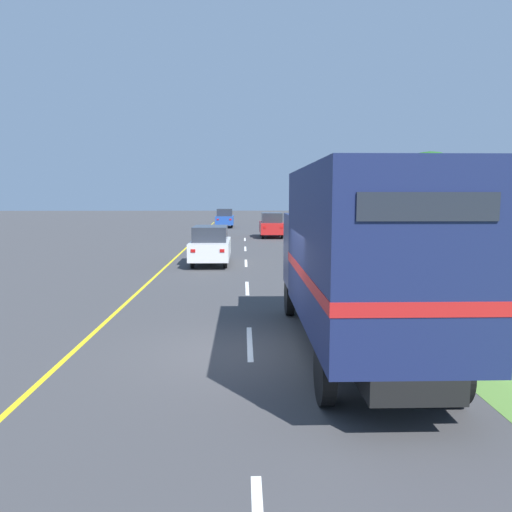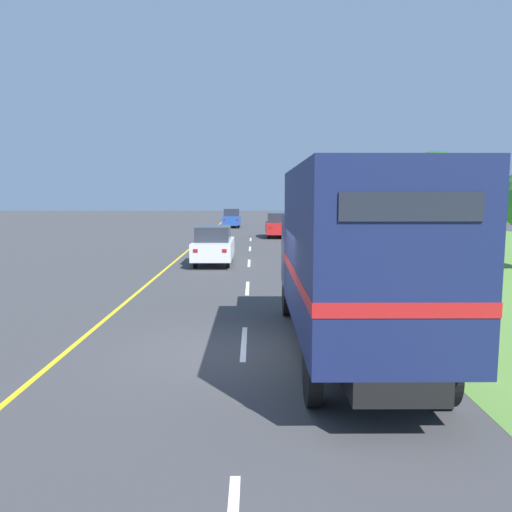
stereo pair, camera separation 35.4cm
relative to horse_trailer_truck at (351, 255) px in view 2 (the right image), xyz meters
The scene contains 15 objects.
ground_plane 3.00m from the horse_trailer_truck, behind, with size 200.00×200.00×0.00m, color #3D3D3F.
grass_shoulder 21.95m from the horse_trailer_truck, 58.08° to the left, with size 20.00×66.62×0.01m, color #568438.
edge_line_yellow 19.55m from the horse_trailer_truck, 107.50° to the left, with size 0.12×66.62×0.01m, color yellow.
centre_dash_near 3.13m from the horse_trailer_truck, 155.65° to the left, with size 0.12×2.60×0.01m, color white.
centre_dash_mid_a 8.14m from the horse_trailer_truck, 105.84° to the left, with size 0.12×2.60×0.01m, color white.
centre_dash_mid_b 14.48m from the horse_trailer_truck, 98.62° to the left, with size 0.12×2.60×0.01m, color white.
centre_dash_far 20.99m from the horse_trailer_truck, 95.91° to the left, with size 0.12×2.60×0.01m, color white.
centre_dash_farthest 27.53m from the horse_trailer_truck, 94.49° to the left, with size 0.12×2.60×0.01m, color white.
horse_trailer_truck is the anchor object (origin of this frame).
lead_car_white 14.39m from the horse_trailer_truck, 105.47° to the left, with size 1.80×4.31×1.82m.
lead_car_red_ahead 29.31m from the horse_trailer_truck, 90.10° to the left, with size 1.80×4.20×1.93m.
lead_car_blue_ahead 42.03m from the horse_trailer_truck, 95.68° to the left, with size 1.80×4.24×1.93m.
highway_sign 9.02m from the horse_trailer_truck, 58.36° to the left, with size 2.15×0.09×3.06m.
roadside_tree_mid 21.24m from the horse_trailer_truck, 66.11° to the left, with size 4.58×4.58×5.81m.
delineator_post 3.05m from the horse_trailer_truck, 30.74° to the right, with size 0.08×0.08×0.95m.
Camera 2 is at (0.21, -10.09, 3.24)m, focal length 35.00 mm.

